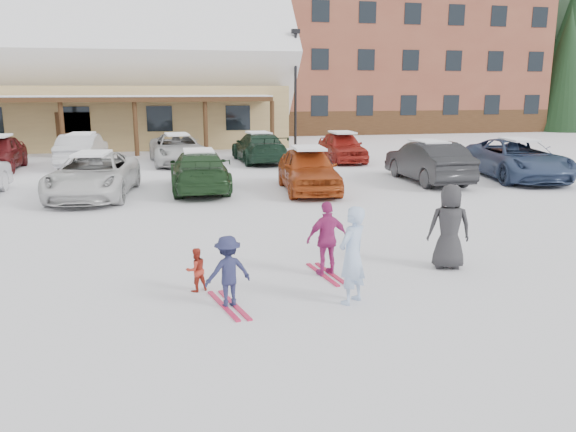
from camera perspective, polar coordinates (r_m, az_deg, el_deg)
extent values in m
plane|color=white|center=(10.35, -0.48, -6.69)|extent=(160.00, 160.00, 0.00)
cube|color=tan|center=(38.26, -22.88, 9.37)|extent=(28.00, 10.00, 3.60)
cube|color=#422814|center=(32.15, -25.08, 10.67)|extent=(25.20, 2.60, 0.25)
cube|color=white|center=(38.28, -23.38, 14.95)|extent=(29.12, 9.69, 9.69)
cube|color=brown|center=(50.89, 9.06, 15.56)|extent=(24.00, 14.00, 12.00)
cube|color=brown|center=(47.64, -9.27, 13.94)|extent=(7.00, 12.60, 9.00)
cube|color=#422814|center=(44.46, 12.05, 9.27)|extent=(24.00, 0.10, 1.80)
cylinder|color=black|center=(34.41, 0.76, 12.58)|extent=(0.16, 0.16, 6.59)
cube|color=black|center=(34.56, 0.78, 18.26)|extent=(0.50, 0.25, 0.25)
cylinder|color=black|center=(52.49, 25.88, 8.53)|extent=(0.60, 0.60, 1.32)
cone|color=black|center=(52.49, 26.50, 14.62)|extent=(4.84, 4.84, 9.90)
cylinder|color=black|center=(54.22, -3.54, 9.74)|extent=(0.60, 0.60, 1.08)
cone|color=black|center=(54.17, -3.61, 14.59)|extent=(3.96, 3.96, 8.10)
cylinder|color=black|center=(66.23, 21.26, 9.60)|extent=(0.60, 0.60, 1.38)
cone|color=black|center=(66.24, 21.68, 14.66)|extent=(5.06, 5.06, 10.35)
imported|color=#A6C1EA|center=(9.19, 6.54, -3.98)|extent=(0.71, 0.67, 1.63)
imported|color=#AA2E1F|center=(9.91, -9.32, -5.40)|extent=(0.47, 0.42, 0.78)
imported|color=#202346|center=(9.10, -6.12, -5.63)|extent=(0.84, 0.61, 1.18)
cube|color=#BF1B43|center=(9.30, -6.03, -8.99)|extent=(0.53, 1.41, 0.03)
imported|color=#A7286F|center=(10.54, 4.02, -2.32)|extent=(0.87, 0.47, 1.42)
cube|color=#BF1B43|center=(10.74, 3.97, -5.90)|extent=(0.41, 1.41, 0.03)
imported|color=#29292B|center=(11.34, 16.08, -1.06)|extent=(0.93, 0.74, 1.67)
imported|color=silver|center=(19.29, -19.15, 3.95)|extent=(2.83, 5.33, 1.43)
imported|color=#1E3B1E|center=(19.58, -9.00, 4.56)|extent=(1.95, 4.78, 1.38)
imported|color=#A64117|center=(19.24, 2.07, 4.74)|extent=(2.08, 4.51, 1.50)
imported|color=#232325|center=(21.82, 14.03, 5.37)|extent=(1.64, 4.66, 1.53)
imported|color=navy|center=(23.65, 22.28, 5.36)|extent=(3.36, 5.86, 1.54)
imported|color=silver|center=(27.10, -20.14, 6.31)|extent=(1.82, 4.58, 1.48)
imported|color=silver|center=(26.80, -11.16, 6.69)|extent=(2.76, 5.20, 1.39)
imported|color=#183123|center=(26.98, -2.99, 6.97)|extent=(2.27, 4.98, 1.41)
imported|color=maroon|center=(27.30, 5.52, 7.00)|extent=(1.72, 4.16, 1.41)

